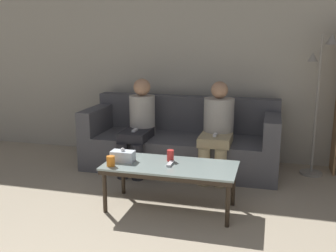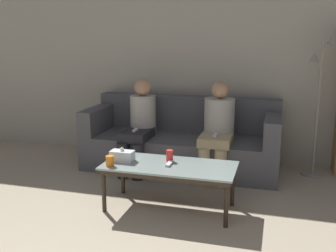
# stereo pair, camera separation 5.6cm
# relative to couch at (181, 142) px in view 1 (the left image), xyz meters

# --- Properties ---
(wall_back) EXTENTS (12.00, 0.06, 2.60)m
(wall_back) POSITION_rel_couch_xyz_m (0.00, 0.51, 0.99)
(wall_back) COLOR #B7B2A3
(wall_back) RESTS_ON ground_plane
(couch) EXTENTS (2.33, 0.89, 0.85)m
(couch) POSITION_rel_couch_xyz_m (0.00, 0.00, 0.00)
(couch) COLOR #515156
(couch) RESTS_ON ground_plane
(coffee_table) EXTENTS (1.23, 0.56, 0.43)m
(coffee_table) POSITION_rel_couch_xyz_m (0.18, -1.22, 0.08)
(coffee_table) COLOR #8C9E99
(coffee_table) RESTS_ON ground_plane
(cup_near_left) EXTENTS (0.07, 0.07, 0.11)m
(cup_near_left) POSITION_rel_couch_xyz_m (0.15, -1.12, 0.18)
(cup_near_left) COLOR red
(cup_near_left) RESTS_ON coffee_table
(cup_near_right) EXTENTS (0.08, 0.08, 0.09)m
(cup_near_right) POSITION_rel_couch_xyz_m (-0.34, -1.40, 0.17)
(cup_near_right) COLOR orange
(cup_near_right) RESTS_ON coffee_table
(tissue_box) EXTENTS (0.22, 0.12, 0.13)m
(tissue_box) POSITION_rel_couch_xyz_m (-0.28, -1.24, 0.17)
(tissue_box) COLOR silver
(tissue_box) RESTS_ON coffee_table
(game_remote) EXTENTS (0.04, 0.15, 0.02)m
(game_remote) POSITION_rel_couch_xyz_m (0.18, -1.22, 0.13)
(game_remote) COLOR white
(game_remote) RESTS_ON coffee_table
(standing_lamp) EXTENTS (0.31, 0.26, 1.63)m
(standing_lamp) POSITION_rel_couch_xyz_m (1.57, 0.14, 0.68)
(standing_lamp) COLOR gray
(standing_lamp) RESTS_ON ground_plane
(seated_person_left_end) EXTENTS (0.31, 0.68, 1.10)m
(seated_person_left_end) POSITION_rel_couch_xyz_m (-0.47, -0.23, 0.27)
(seated_person_left_end) COLOR #28282D
(seated_person_left_end) RESTS_ON ground_plane
(seated_person_mid_left) EXTENTS (0.35, 0.67, 1.09)m
(seated_person_mid_left) POSITION_rel_couch_xyz_m (0.47, -0.21, 0.27)
(seated_person_mid_left) COLOR tan
(seated_person_mid_left) RESTS_ON ground_plane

